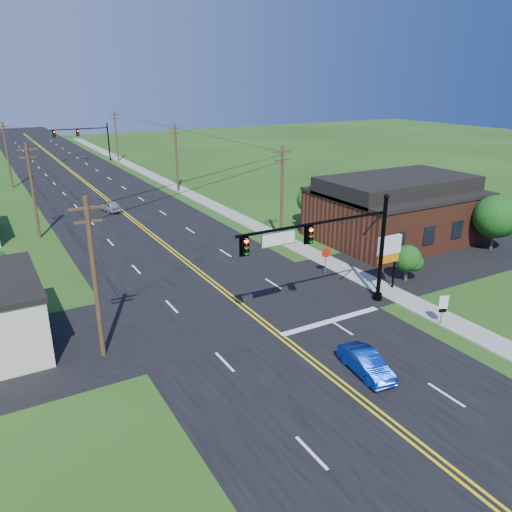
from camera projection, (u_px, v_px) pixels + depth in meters
ground at (355, 399)px, 23.92m from camera, size 260.00×260.00×0.00m
road_main at (102, 197)px, 64.80m from camera, size 16.00×220.00×0.04m
road_cross at (238, 305)px, 33.73m from camera, size 70.00×10.00×0.04m
sidewalk at (208, 203)px, 61.52m from camera, size 2.00×160.00×0.08m
signal_mast_main at (329, 245)px, 30.90m from camera, size 11.30×0.60×7.48m
signal_mast_far at (84, 137)px, 89.88m from camera, size 10.98×0.60×7.48m
brick_building at (395, 214)px, 47.20m from camera, size 14.20×11.20×4.70m
utility_pole_left_a at (94, 276)px, 26.07m from camera, size 1.80×0.28×9.00m
utility_pole_left_b at (33, 189)px, 46.51m from camera, size 1.80×0.28×9.00m
utility_pole_left_c at (7, 154)px, 68.59m from camera, size 1.80×0.28×9.00m
utility_pole_right_a at (282, 193)px, 44.91m from camera, size 1.80×0.28×9.00m
utility_pole_right_b at (176, 157)px, 66.17m from camera, size 1.80×0.28×9.00m
utility_pole_right_c at (116, 135)px, 90.70m from camera, size 1.80×0.28×9.00m
tree_right_front at (496, 217)px, 43.57m from camera, size 3.80×3.80×5.00m
tree_right_back at (311, 200)px, 51.79m from camera, size 3.00×3.00×4.10m
shrub_corner at (408, 258)px, 37.15m from camera, size 2.00×2.00×2.86m
blue_car at (366, 364)px, 25.72m from camera, size 1.74×3.82×1.21m
distant_car at (110, 206)px, 57.29m from camera, size 2.00×3.86×1.25m
route_sign at (443, 305)px, 30.61m from camera, size 0.54×0.26×2.31m
stop_sign at (326, 255)px, 38.43m from camera, size 0.79×0.18×2.25m
pylon_sign at (389, 251)px, 35.18m from camera, size 2.00×0.28×4.11m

